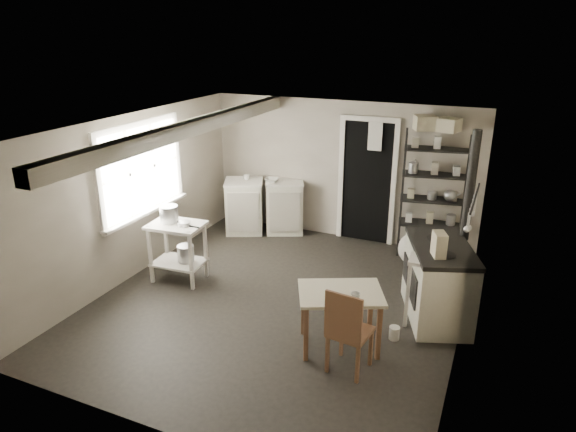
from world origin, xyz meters
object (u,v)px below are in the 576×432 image
at_px(work_table, 340,316).
at_px(flour_sack, 411,249).
at_px(stockpot, 169,215).
at_px(shelf_rack, 432,197).
at_px(stove, 438,284).
at_px(prep_table, 178,253).
at_px(chair, 350,329).
at_px(base_cabinets, 264,206).

relative_size(work_table, flour_sack, 1.91).
distance_m(stockpot, work_table, 2.86).
height_order(shelf_rack, stove, shelf_rack).
relative_size(shelf_rack, work_table, 2.17).
distance_m(prep_table, work_table, 2.67).
relative_size(chair, flour_sack, 2.04).
bearing_deg(base_cabinets, prep_table, -122.56).
xyz_separation_m(prep_table, stockpot, (-0.13, 0.03, 0.54)).
xyz_separation_m(base_cabinets, chair, (2.52, -3.15, 0.02)).
xyz_separation_m(stove, flour_sack, (-0.57, 1.40, -0.20)).
bearing_deg(prep_table, chair, -19.53).
bearing_deg(stockpot, shelf_rack, 34.94).
height_order(shelf_rack, chair, shelf_rack).
bearing_deg(work_table, chair, -57.33).
distance_m(prep_table, base_cabinets, 2.17).
relative_size(shelf_rack, chair, 2.03).
bearing_deg(base_cabinets, shelf_rack, -22.20).
height_order(shelf_rack, work_table, shelf_rack).
relative_size(stockpot, flour_sack, 0.57).
bearing_deg(prep_table, flour_sack, 32.27).
bearing_deg(base_cabinets, stove, -53.06).
bearing_deg(work_table, stove, 50.46).
xyz_separation_m(prep_table, chair, (2.81, -1.00, 0.08)).
height_order(stove, flour_sack, stove).
bearing_deg(flour_sack, stockpot, -149.33).
xyz_separation_m(stockpot, flour_sack, (3.04, 1.80, -0.70)).
distance_m(stockpot, shelf_rack, 3.91).
relative_size(shelf_rack, stove, 1.62).
relative_size(prep_table, stockpot, 3.10).
distance_m(shelf_rack, chair, 3.32).
xyz_separation_m(work_table, chair, (0.22, -0.35, 0.10)).
distance_m(stove, chair, 1.58).
xyz_separation_m(chair, flour_sack, (0.10, 2.84, -0.24)).
distance_m(prep_table, stove, 3.51).
distance_m(work_table, chair, 0.43).
bearing_deg(base_cabinets, work_table, -75.43).
relative_size(base_cabinets, work_table, 1.54).
bearing_deg(stove, prep_table, 166.96).
xyz_separation_m(shelf_rack, chair, (-0.27, -3.27, -0.46)).
bearing_deg(shelf_rack, base_cabinets, 171.68).
relative_size(stockpot, base_cabinets, 0.20).
height_order(shelf_rack, flour_sack, shelf_rack).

